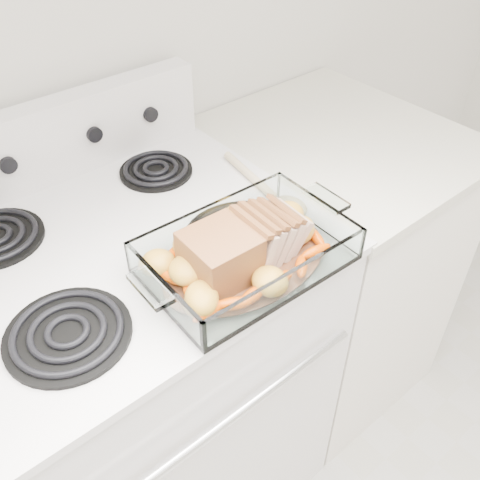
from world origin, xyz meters
TOP-DOWN VIEW (x-y plane):
  - electric_range at (0.00, 1.66)m, footprint 0.78×0.70m
  - counter_right at (0.67, 1.66)m, footprint 0.58×0.68m
  - baking_dish at (0.14, 1.43)m, footprint 0.37×0.24m
  - pork_roast at (0.12, 1.43)m, footprint 0.24×0.12m
  - roast_vegetables at (0.14, 1.47)m, footprint 0.39×0.21m
  - wooden_spoon at (0.34, 1.57)m, footprint 0.06×0.29m

SIDE VIEW (x-z plane):
  - counter_right at x=0.67m, z-range 0.00..0.93m
  - electric_range at x=0.00m, z-range -0.08..1.04m
  - wooden_spoon at x=0.34m, z-range 0.93..0.96m
  - baking_dish at x=0.14m, z-range 0.93..1.00m
  - roast_vegetables at x=0.14m, z-range 0.95..1.00m
  - pork_roast at x=0.12m, z-range 0.95..1.04m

